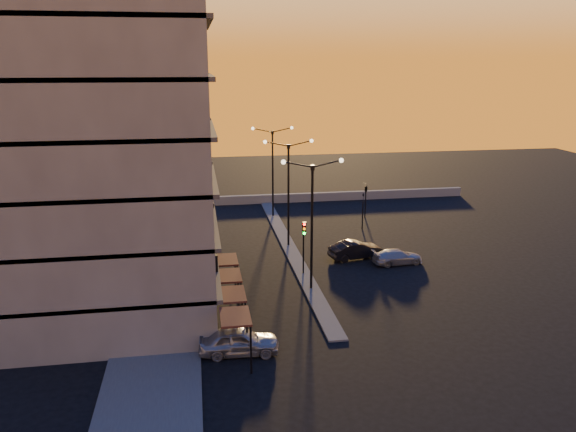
# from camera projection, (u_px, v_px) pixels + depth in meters

# --- Properties ---
(ground) EXTENTS (120.00, 120.00, 0.00)m
(ground) POSITION_uv_depth(u_px,v_px,m) (311.00, 289.00, 40.46)
(ground) COLOR black
(ground) RESTS_ON ground
(sidewalk_west) EXTENTS (5.00, 40.00, 0.12)m
(sidewalk_west) POSITION_uv_depth(u_px,v_px,m) (165.00, 277.00, 42.60)
(sidewalk_west) COLOR #52524F
(sidewalk_west) RESTS_ON ground
(median) EXTENTS (1.20, 36.00, 0.12)m
(median) POSITION_uv_depth(u_px,v_px,m) (288.00, 245.00, 49.96)
(median) COLOR #52524F
(median) RESTS_ON ground
(parapet) EXTENTS (44.00, 0.50, 1.00)m
(parapet) POSITION_uv_depth(u_px,v_px,m) (283.00, 198.00, 65.38)
(parapet) COLOR gray
(parapet) RESTS_ON ground
(building) EXTENTS (14.35, 17.08, 25.00)m
(building) POSITION_uv_depth(u_px,v_px,m) (94.00, 127.00, 35.14)
(building) COLOR slate
(building) RESTS_ON ground
(streetlamp_near) EXTENTS (4.32, 0.32, 9.51)m
(streetlamp_near) POSITION_uv_depth(u_px,v_px,m) (312.00, 215.00, 38.98)
(streetlamp_near) COLOR black
(streetlamp_near) RESTS_ON ground
(streetlamp_mid) EXTENTS (4.32, 0.32, 9.51)m
(streetlamp_mid) POSITION_uv_depth(u_px,v_px,m) (288.00, 185.00, 48.50)
(streetlamp_mid) COLOR black
(streetlamp_mid) RESTS_ON ground
(streetlamp_far) EXTENTS (4.32, 0.32, 9.51)m
(streetlamp_far) POSITION_uv_depth(u_px,v_px,m) (273.00, 165.00, 58.01)
(streetlamp_far) COLOR black
(streetlamp_far) RESTS_ON ground
(traffic_light_main) EXTENTS (0.28, 0.44, 4.25)m
(traffic_light_main) POSITION_uv_depth(u_px,v_px,m) (304.00, 239.00, 42.43)
(traffic_light_main) COLOR black
(traffic_light_main) RESTS_ON ground
(signal_east_a) EXTENTS (0.13, 0.16, 3.60)m
(signal_east_a) POSITION_uv_depth(u_px,v_px,m) (363.00, 210.00, 54.53)
(signal_east_a) COLOR black
(signal_east_a) RESTS_ON ground
(signal_east_b) EXTENTS (0.42, 1.99, 3.60)m
(signal_east_b) POSITION_uv_depth(u_px,v_px,m) (366.00, 189.00, 58.26)
(signal_east_b) COLOR black
(signal_east_b) RESTS_ON ground
(car_hatchback) EXTENTS (4.58, 2.09, 1.53)m
(car_hatchback) POSITION_uv_depth(u_px,v_px,m) (239.00, 341.00, 31.37)
(car_hatchback) COLOR #979A9E
(car_hatchback) RESTS_ON ground
(car_sedan) EXTENTS (4.71, 2.42, 1.48)m
(car_sedan) POSITION_uv_depth(u_px,v_px,m) (356.00, 250.00, 46.67)
(car_sedan) COLOR black
(car_sedan) RESTS_ON ground
(car_wagon) EXTENTS (4.24, 2.02, 1.20)m
(car_wagon) POSITION_uv_depth(u_px,v_px,m) (398.00, 257.00, 45.46)
(car_wagon) COLOR #A4A7AB
(car_wagon) RESTS_ON ground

